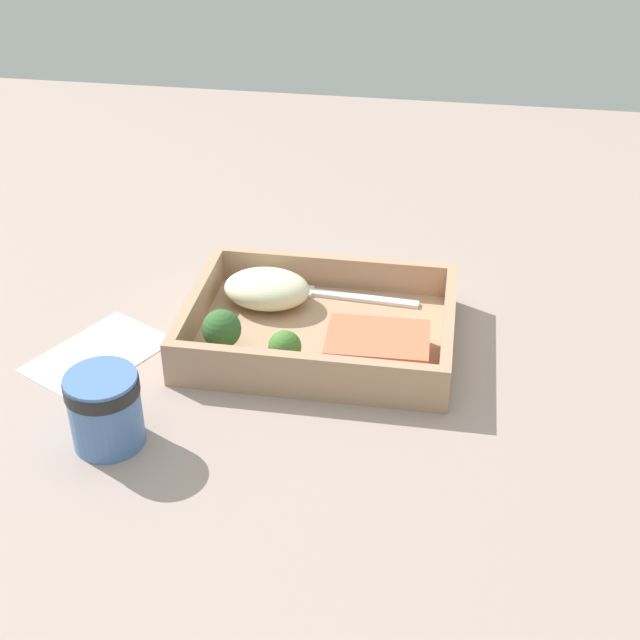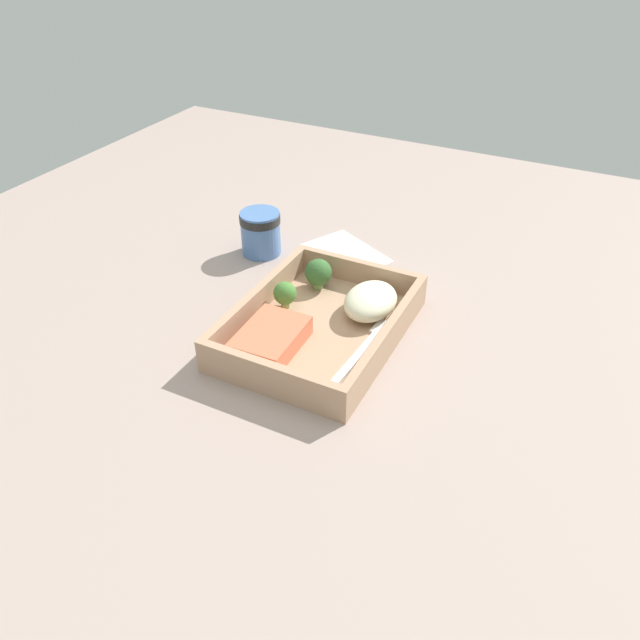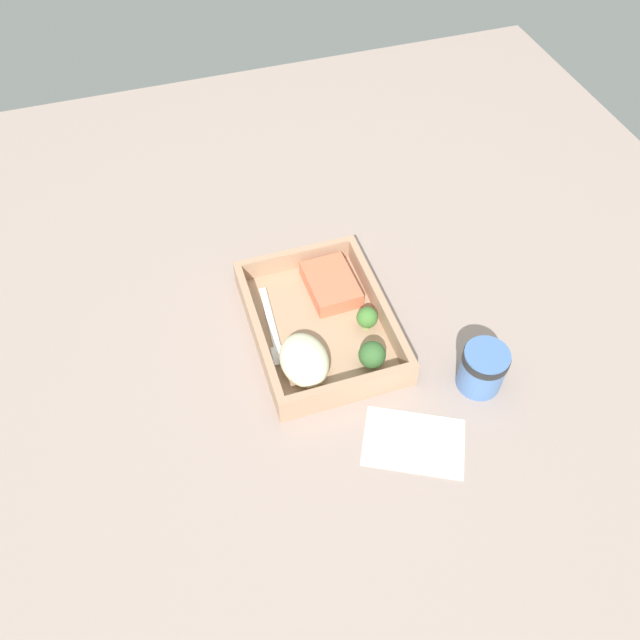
% 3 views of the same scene
% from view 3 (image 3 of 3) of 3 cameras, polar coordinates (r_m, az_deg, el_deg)
% --- Properties ---
extents(ground_plane, '(1.60, 1.60, 0.02)m').
position_cam_3_polar(ground_plane, '(1.01, -0.00, -1.30)').
color(ground_plane, '#A18C83').
extents(takeout_tray, '(0.29, 0.21, 0.01)m').
position_cam_3_polar(takeout_tray, '(1.00, -0.00, -0.75)').
color(takeout_tray, tan).
rests_on(takeout_tray, ground_plane).
extents(tray_rim, '(0.29, 0.21, 0.04)m').
position_cam_3_polar(tray_rim, '(0.98, -0.00, 0.15)').
color(tray_rim, tan).
rests_on(tray_rim, takeout_tray).
extents(salmon_fillet, '(0.11, 0.08, 0.03)m').
position_cam_3_polar(salmon_fillet, '(1.03, 1.00, 3.27)').
color(salmon_fillet, '#E56F4D').
rests_on(salmon_fillet, takeout_tray).
extents(mashed_potatoes, '(0.10, 0.07, 0.04)m').
position_cam_3_polar(mashed_potatoes, '(0.93, -1.46, -3.65)').
color(mashed_potatoes, beige).
rests_on(mashed_potatoes, takeout_tray).
extents(broccoli_floret_1, '(0.04, 0.04, 0.05)m').
position_cam_3_polar(broccoli_floret_1, '(0.93, 4.79, -3.22)').
color(broccoli_floret_1, '#74A259').
rests_on(broccoli_floret_1, takeout_tray).
extents(broccoli_floret_2, '(0.03, 0.03, 0.04)m').
position_cam_3_polar(broccoli_floret_2, '(0.98, 4.33, 0.20)').
color(broccoli_floret_2, '#8CA25A').
rests_on(broccoli_floret_2, takeout_tray).
extents(fork, '(0.16, 0.03, 0.00)m').
position_cam_3_polar(fork, '(0.99, -4.33, -0.94)').
color(fork, white).
rests_on(fork, takeout_tray).
extents(paper_cup, '(0.07, 0.07, 0.08)m').
position_cam_3_polar(paper_cup, '(0.94, 14.69, -4.18)').
color(paper_cup, '#4D74B3').
rests_on(paper_cup, ground_plane).
extents(receipt_slip, '(0.15, 0.17, 0.00)m').
position_cam_3_polar(receipt_slip, '(0.91, 8.58, -10.95)').
color(receipt_slip, white).
rests_on(receipt_slip, ground_plane).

